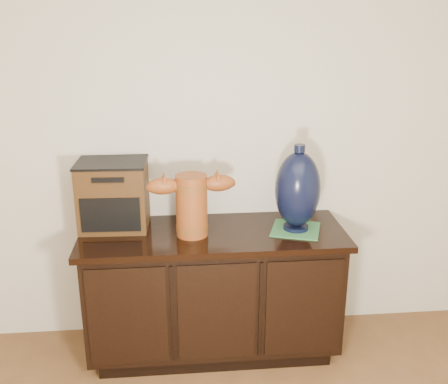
{
  "coord_description": "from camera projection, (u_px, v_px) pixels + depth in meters",
  "views": [
    {
      "loc": [
        -0.19,
        -0.43,
        1.89
      ],
      "look_at": [
        0.06,
        2.18,
        1.0
      ],
      "focal_mm": 42.0,
      "sensor_mm": 36.0,
      "label": 1
    }
  ],
  "objects": [
    {
      "name": "lamp_base",
      "position": [
        298.0,
        190.0,
        2.83
      ],
      "size": [
        0.31,
        0.31,
        0.48
      ],
      "rotation": [
        0.0,
        0.0,
        -0.32
      ],
      "color": "black",
      "rests_on": "green_mat"
    },
    {
      "name": "terracotta_vessel",
      "position": [
        192.0,
        202.0,
        2.78
      ],
      "size": [
        0.48,
        0.19,
        0.34
      ],
      "rotation": [
        0.0,
        0.0,
        0.08
      ],
      "color": "#95481B",
      "rests_on": "sideboard"
    },
    {
      "name": "green_mat",
      "position": [
        296.0,
        229.0,
        2.9
      ],
      "size": [
        0.32,
        0.32,
        0.01
      ],
      "primitive_type": "cube",
      "rotation": [
        0.0,
        0.0,
        -0.32
      ],
      "color": "#316D3C",
      "rests_on": "sideboard"
    },
    {
      "name": "sideboard",
      "position": [
        213.0,
        291.0,
        3.0
      ],
      "size": [
        1.46,
        0.56,
        0.75
      ],
      "color": "black",
      "rests_on": "ground"
    },
    {
      "name": "tv_radio",
      "position": [
        114.0,
        194.0,
        2.9
      ],
      "size": [
        0.39,
        0.32,
        0.38
      ],
      "rotation": [
        0.0,
        0.0,
        -0.04
      ],
      "color": "#402610",
      "rests_on": "sideboard"
    },
    {
      "name": "spray_can",
      "position": [
        195.0,
        206.0,
        3.01
      ],
      "size": [
        0.06,
        0.06,
        0.19
      ],
      "color": "maroon",
      "rests_on": "sideboard"
    }
  ]
}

